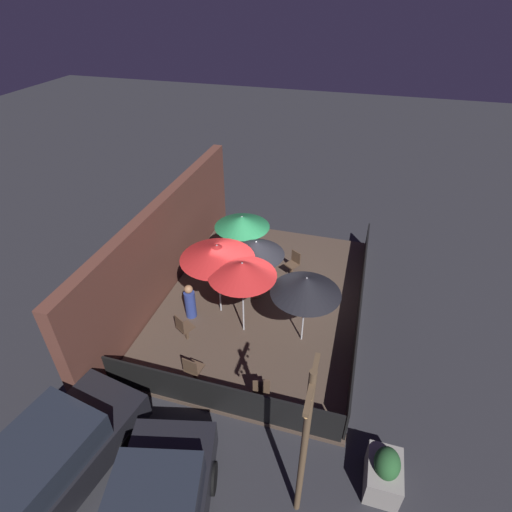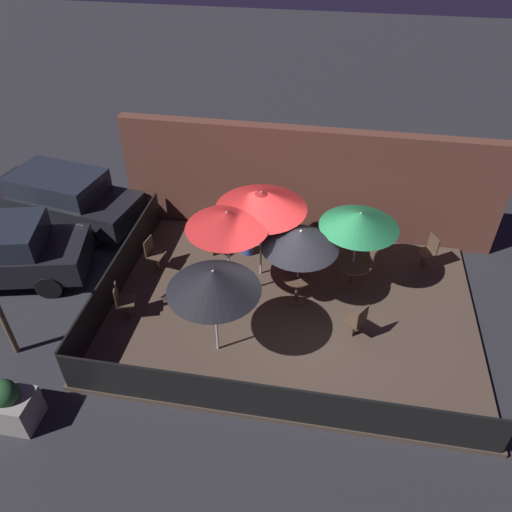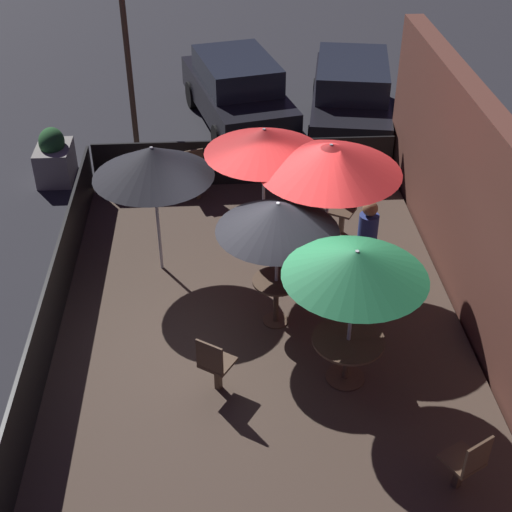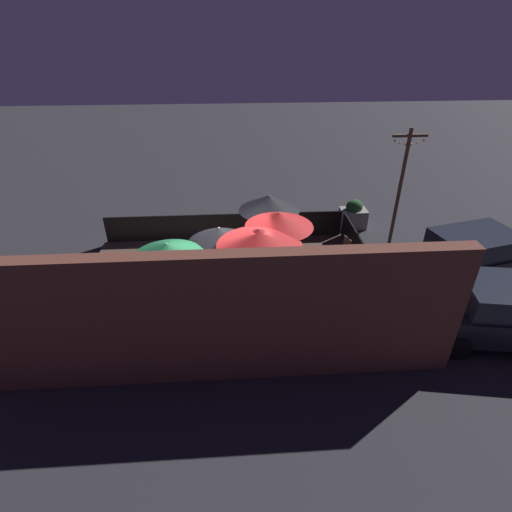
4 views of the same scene
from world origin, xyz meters
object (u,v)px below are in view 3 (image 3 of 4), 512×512
Objects in this scene: dining_table_0 at (276,290)px; patio_chair_1 at (196,173)px; patio_umbrella_1 at (356,264)px; parked_car_0 at (237,90)px; patio_umbrella_2 at (152,162)px; patio_chair_0 at (215,363)px; patio_umbrella_3 at (264,141)px; light_post at (127,54)px; parked_car_1 at (351,94)px; planter_box at (54,157)px; dining_table_1 at (348,347)px; patio_chair_2 at (467,461)px; patron_0 at (367,235)px; patio_chair_3 at (290,174)px; patio_chair_4 at (344,207)px; patio_umbrella_0 at (278,217)px; patio_umbrella_4 at (330,158)px.

dining_table_0 is 0.81× the size of patio_chair_1.
dining_table_0 is (-1.27, -0.85, -1.34)m from patio_umbrella_1.
patio_umbrella_2 is at bearing -27.64° from parked_car_0.
patio_umbrella_3 is at bearing 17.70° from patio_chair_0.
patio_umbrella_2 is 0.54× the size of light_post.
patio_umbrella_1 reaches higher than parked_car_1.
planter_box is at bearing -70.59° from parked_car_0.
planter_box reaches higher than dining_table_1.
patio_chair_0 is 7.13m from planter_box.
patio_chair_2 is at bearing 38.21° from patio_umbrella_2.
patron_0 is (-2.75, 0.80, -0.03)m from dining_table_1.
planter_box is at bearing -165.57° from patron_0.
dining_table_1 is 1.07× the size of patio_chair_2.
parked_car_1 is at bearing 12.47° from patio_chair_0.
patio_chair_3 is at bearing -176.91° from dining_table_1.
patio_chair_4 is at bearing 49.00° from light_post.
patio_umbrella_3 reaches higher than patio_umbrella_0.
dining_table_1 is (2.78, 2.64, -1.41)m from patio_umbrella_2.
patio_umbrella_0 is 1.65m from patio_umbrella_3.
patio_umbrella_2 is 2.34× the size of patio_chair_1.
patio_chair_0 is at bearing -33.44° from patio_umbrella_0.
planter_box is (-3.97, -4.97, -1.84)m from patio_umbrella_4.
patio_umbrella_1 reaches higher than dining_table_0.
parked_car_0 is at bearing 125.02° from light_post.
planter_box is at bearing -84.54° from patio_chair_4.
patio_chair_3 is (-2.12, 0.66, -1.73)m from patio_umbrella_3.
patio_chair_1 is (-3.84, -1.22, -0.07)m from dining_table_0.
patio_chair_2 is 10.84m from parked_car_0.
patio_umbrella_2 is 2.42× the size of patio_chair_3.
dining_table_1 is (2.88, 0.93, -1.66)m from patio_umbrella_3.
patron_0 is at bearing 89.50° from patio_umbrella_2.
parked_car_1 is (-1.18, 4.84, -1.45)m from light_post.
dining_table_0 is 0.85× the size of patio_chair_2.
planter_box is at bearing -129.14° from patio_chair_1.
patron_0 is 6.28m from parked_car_0.
parked_car_0 is (-10.62, -2.18, 0.23)m from patio_chair_2.
parked_car_0 is (-2.47, 3.83, 0.35)m from planter_box.
patio_chair_3 is 1.53m from patio_chair_4.
planter_box is 6.76m from parked_car_1.
parked_car_0 is 2.63m from parked_car_1.
parked_car_0 is (-8.72, -1.14, 0.16)m from dining_table_1.
patio_chair_0 is 8.88m from parked_car_0.
planter_box is (-2.53, -5.53, -0.12)m from patio_chair_4.
patio_umbrella_1 reaches higher than planter_box.
patio_chair_0 is at bearing 16.46° from patio_umbrella_2.
parked_car_0 is at bearing -169.97° from patio_umbrella_4.
patio_umbrella_4 reaches higher than parked_car_1.
patio_chair_2 is at bearing 34.90° from patio_chair_4.
patio_umbrella_2 is 0.47× the size of parked_car_1.
light_post is at bearing 45.80° from patio_chair_0.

